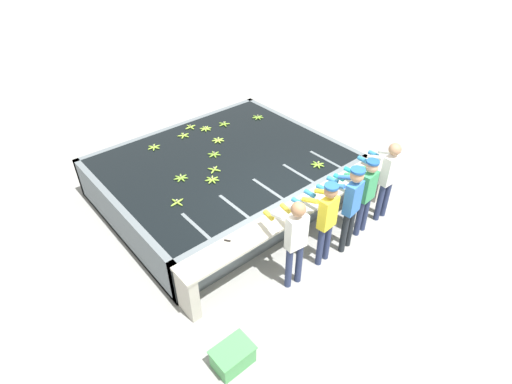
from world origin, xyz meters
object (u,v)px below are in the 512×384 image
(worker_3, at_px, (365,190))
(worker_4, at_px, (387,175))
(knife_0, at_px, (232,241))
(banana_bunch_floating_3, at_px, (214,154))
(banana_bunch_floating_2, at_px, (214,170))
(banana_bunch_floating_1, at_px, (190,127))
(worker_2, at_px, (350,202))
(banana_bunch_floating_11, at_px, (206,129))
(crate, at_px, (233,356))
(banana_bunch_floating_9, at_px, (224,124))
(banana_bunch_floating_12, at_px, (318,165))
(banana_bunch_floating_5, at_px, (258,117))
(banana_bunch_floating_7, at_px, (218,140))
(worker_0, at_px, (295,237))
(worker_1, at_px, (326,217))
(banana_bunch_floating_8, at_px, (177,202))
(banana_bunch_floating_4, at_px, (154,147))
(banana_bunch_floating_0, at_px, (181,178))
(banana_bunch_floating_6, at_px, (212,180))
(banana_bunch_floating_10, at_px, (184,136))

(worker_3, xyz_separation_m, worker_4, (0.65, 0.01, 0.04))
(knife_0, bearing_deg, banana_bunch_floating_3, 60.30)
(worker_4, height_order, knife_0, worker_4)
(banana_bunch_floating_2, bearing_deg, banana_bunch_floating_1, 70.92)
(worker_2, relative_size, banana_bunch_floating_11, 6.05)
(banana_bunch_floating_11, distance_m, knife_0, 3.74)
(crate, bearing_deg, banana_bunch_floating_2, 57.66)
(banana_bunch_floating_9, height_order, knife_0, banana_bunch_floating_9)
(banana_bunch_floating_1, xyz_separation_m, banana_bunch_floating_12, (1.03, -2.96, -0.00))
(banana_bunch_floating_2, bearing_deg, banana_bunch_floating_5, 28.96)
(banana_bunch_floating_1, relative_size, banana_bunch_floating_7, 1.00)
(worker_4, xyz_separation_m, banana_bunch_floating_1, (-1.61, 4.13, -0.11))
(worker_0, height_order, worker_1, worker_0)
(banana_bunch_floating_5, relative_size, banana_bunch_floating_8, 1.00)
(banana_bunch_floating_4, bearing_deg, crate, -107.45)
(banana_bunch_floating_0, distance_m, banana_bunch_floating_6, 0.59)
(banana_bunch_floating_4, bearing_deg, banana_bunch_floating_8, -107.79)
(worker_0, bearing_deg, banana_bunch_floating_4, 93.05)
(worker_3, bearing_deg, banana_bunch_floating_12, 86.36)
(worker_0, height_order, banana_bunch_floating_1, worker_0)
(worker_3, relative_size, banana_bunch_floating_4, 5.59)
(worker_2, height_order, banana_bunch_floating_10, worker_2)
(worker_1, height_order, banana_bunch_floating_1, worker_1)
(banana_bunch_floating_7, relative_size, banana_bunch_floating_11, 1.00)
(worker_0, relative_size, banana_bunch_floating_1, 5.91)
(banana_bunch_floating_9, relative_size, banana_bunch_floating_10, 1.00)
(knife_0, bearing_deg, banana_bunch_floating_2, 61.91)
(banana_bunch_floating_0, bearing_deg, knife_0, -99.17)
(banana_bunch_floating_5, distance_m, knife_0, 4.26)
(banana_bunch_floating_6, bearing_deg, banana_bunch_floating_8, -168.87)
(banana_bunch_floating_2, bearing_deg, banana_bunch_floating_12, -35.35)
(banana_bunch_floating_7, distance_m, crate, 4.68)
(banana_bunch_floating_2, bearing_deg, worker_0, -95.91)
(crate, bearing_deg, knife_0, 51.80)
(worker_4, relative_size, knife_0, 5.48)
(banana_bunch_floating_9, xyz_separation_m, banana_bunch_floating_12, (0.36, -2.58, -0.00))
(banana_bunch_floating_3, distance_m, banana_bunch_floating_11, 1.15)
(crate, bearing_deg, banana_bunch_floating_11, 58.69)
(banana_bunch_floating_2, xyz_separation_m, crate, (-1.86, -2.94, -0.71))
(banana_bunch_floating_3, bearing_deg, banana_bunch_floating_0, -163.58)
(worker_1, height_order, banana_bunch_floating_11, worker_1)
(banana_bunch_floating_4, xyz_separation_m, banana_bunch_floating_5, (2.58, -0.34, -0.00))
(knife_0, bearing_deg, worker_1, -23.24)
(worker_4, relative_size, banana_bunch_floating_5, 5.88)
(banana_bunch_floating_11, bearing_deg, worker_4, -70.10)
(banana_bunch_floating_12, bearing_deg, banana_bunch_floating_6, 153.81)
(banana_bunch_floating_0, distance_m, banana_bunch_floating_2, 0.66)
(knife_0, relative_size, crate, 0.55)
(worker_4, height_order, banana_bunch_floating_12, worker_4)
(banana_bunch_floating_8, xyz_separation_m, knife_0, (0.13, -1.37, -0.01))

